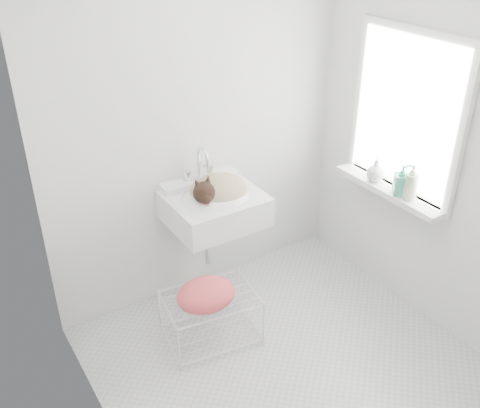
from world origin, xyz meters
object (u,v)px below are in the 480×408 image
cat (217,190)px  bottle_a (409,199)px  bottle_c (374,181)px  sink (214,195)px  wire_rack (211,320)px  bottle_b (399,194)px

cat → bottle_a: (1.03, -0.71, -0.04)m
bottle_a → bottle_c: 0.31m
sink → cat: size_ratio=1.41×
sink → cat: (0.01, -0.02, 0.04)m
wire_rack → bottle_a: 1.51m
bottle_c → sink: bearing=158.3°
wire_rack → bottle_c: bottle_c is taller
bottle_b → bottle_c: 0.23m
bottle_b → bottle_c: bottle_b is taller
cat → sink: bearing=123.6°
bottle_a → bottle_b: size_ratio=0.98×
wire_rack → bottle_a: bearing=-16.5°
bottle_c → cat: bearing=158.8°
bottle_b → wire_rack: bearing=166.8°
bottle_a → bottle_b: (0.00, 0.08, 0.00)m
bottle_b → sink: bearing=148.2°
sink → bottle_c: 1.12m
cat → bottle_a: size_ratio=2.13×
bottle_a → bottle_b: 0.08m
bottle_c → bottle_b: bearing=-90.0°
sink → bottle_b: sink is taller
sink → bottle_a: bearing=-34.9°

